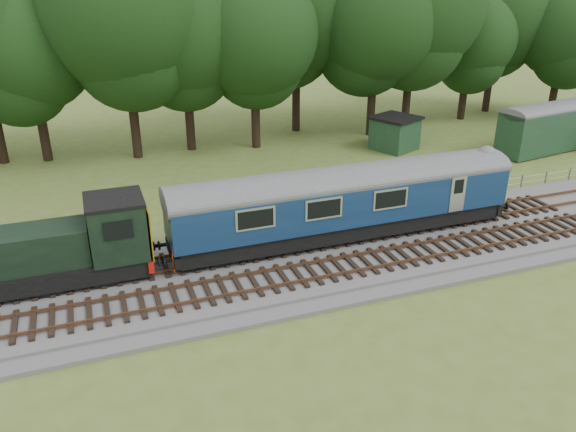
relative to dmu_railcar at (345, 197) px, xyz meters
name	(u,v)px	position (x,y,z in m)	size (l,w,h in m)	color
ground	(286,266)	(-3.72, -1.40, -2.61)	(120.00, 120.00, 0.00)	#546324
ballast	(286,263)	(-3.72, -1.40, -2.43)	(70.00, 7.00, 0.35)	#4C4C4F
track_north	(277,247)	(-3.72, 0.00, -2.19)	(67.20, 2.40, 0.21)	black
track_south	(298,274)	(-3.72, -3.00, -2.19)	(67.20, 2.40, 0.21)	black
fence	(258,230)	(-3.72, 3.10, -2.61)	(64.00, 0.12, 1.00)	#6B6054
tree_line	(194,145)	(-3.72, 20.60, -2.61)	(70.00, 8.00, 18.00)	black
dmu_railcar	(345,197)	(0.00, 0.00, 0.00)	(18.05, 2.86, 3.88)	black
shunter_loco	(54,251)	(-13.93, 0.00, -0.63)	(8.91, 2.60, 3.38)	black
worker	(177,257)	(-8.81, -0.79, -1.45)	(0.59, 0.39, 1.61)	#FB590D
parked_coach	(573,121)	(24.91, 9.80, -0.50)	(14.86, 4.76, 3.74)	#1A3920
shed	(395,133)	(11.09, 13.96, -1.26)	(4.28, 4.28, 2.65)	#1A3920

